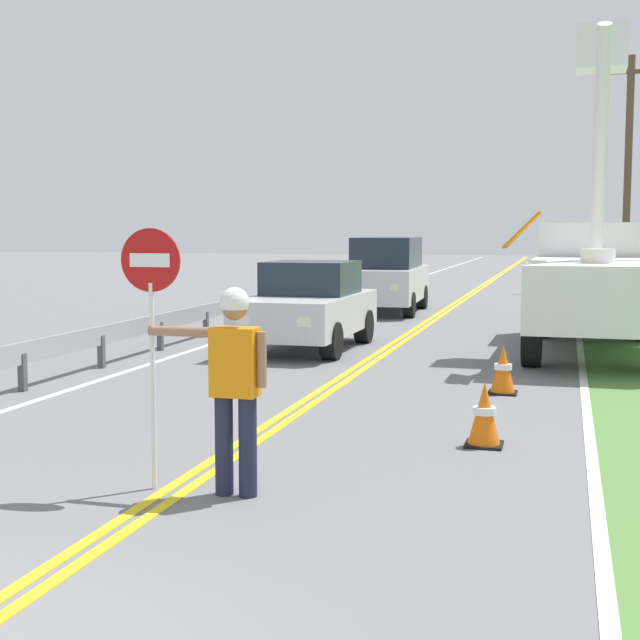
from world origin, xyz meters
TOP-DOWN VIEW (x-y plane):
  - centerline_yellow_left at (-0.09, 20.00)m, footprint 0.11×110.00m
  - centerline_yellow_right at (0.09, 20.00)m, footprint 0.11×110.00m
  - edge_line_right at (3.60, 20.00)m, footprint 0.12×110.00m
  - edge_line_left at (-3.60, 20.00)m, footprint 0.12×110.00m
  - flagger_worker at (0.55, 3.77)m, footprint 1.09×0.25m
  - stop_sign_paddle at (-0.22, 3.77)m, footprint 0.56×0.04m
  - utility_bucket_truck at (3.83, 14.64)m, footprint 2.74×6.84m
  - oncoming_sedan_nearest at (-1.52, 13.32)m, footprint 1.96×4.13m
  - oncoming_suv_second at (-1.55, 21.44)m, footprint 2.05×4.67m
  - utility_pole_mid at (5.44, 32.71)m, footprint 1.80×0.28m
  - traffic_cone_lead at (2.49, 6.18)m, footprint 0.40×0.40m
  - traffic_cone_mid at (2.47, 9.40)m, footprint 0.40×0.40m
  - guardrail_left_shoulder at (-4.20, 15.77)m, footprint 0.10×32.00m

SIDE VIEW (x-z plane):
  - centerline_yellow_left at x=-0.09m, z-range 0.00..0.01m
  - centerline_yellow_right at x=0.09m, z-range 0.00..0.01m
  - edge_line_right at x=3.60m, z-range 0.00..0.01m
  - edge_line_left at x=-3.60m, z-range 0.00..0.01m
  - traffic_cone_lead at x=2.49m, z-range -0.01..0.69m
  - traffic_cone_mid at x=2.47m, z-range -0.01..0.69m
  - guardrail_left_shoulder at x=-4.20m, z-range 0.16..0.87m
  - oncoming_sedan_nearest at x=-1.52m, z-range -0.02..1.68m
  - flagger_worker at x=0.55m, z-range 0.13..1.96m
  - oncoming_suv_second at x=-1.55m, z-range 0.01..2.11m
  - utility_bucket_truck at x=3.83m, z-range -1.59..4.45m
  - stop_sign_paddle at x=-0.22m, z-range 0.54..2.87m
  - utility_pole_mid at x=5.44m, z-range 0.18..8.95m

